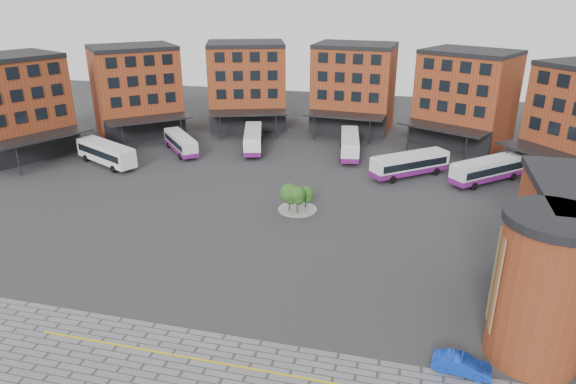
% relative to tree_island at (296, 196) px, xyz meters
% --- Properties ---
extents(ground, '(160.00, 160.00, 0.00)m').
position_rel_tree_island_xyz_m(ground, '(-1.94, -11.59, -1.86)').
color(ground, '#28282B').
rests_on(ground, ground).
extents(yellow_line, '(26.00, 0.15, 0.02)m').
position_rel_tree_island_xyz_m(yellow_line, '(0.06, -25.59, -1.83)').
color(yellow_line, gold).
rests_on(yellow_line, paving_zone).
extents(main_building, '(94.14, 42.48, 14.60)m').
position_rel_tree_island_xyz_m(main_building, '(-6.71, 26.65, 5.37)').
color(main_building, brown).
rests_on(main_building, ground).
extents(tree_island, '(4.40, 4.40, 3.27)m').
position_rel_tree_island_xyz_m(tree_island, '(0.00, 0.00, 0.00)').
color(tree_island, gray).
rests_on(tree_island, ground).
extents(bus_a, '(11.13, 7.25, 3.16)m').
position_rel_tree_island_xyz_m(bus_a, '(-29.59, 9.10, 0.01)').
color(bus_a, white).
rests_on(bus_a, ground).
extents(bus_b, '(8.42, 9.02, 2.83)m').
position_rel_tree_island_xyz_m(bus_b, '(-21.90, 16.89, -0.33)').
color(bus_b, silver).
rests_on(bus_b, ground).
extents(bus_c, '(5.57, 11.35, 3.12)m').
position_rel_tree_island_xyz_m(bus_c, '(-11.75, 20.94, -0.17)').
color(bus_c, white).
rests_on(bus_c, ground).
extents(bus_d, '(4.15, 11.44, 3.15)m').
position_rel_tree_island_xyz_m(bus_d, '(3.01, 21.73, -0.15)').
color(bus_d, white).
rests_on(bus_d, ground).
extents(bus_e, '(10.19, 9.04, 3.13)m').
position_rel_tree_island_xyz_m(bus_e, '(11.92, 14.71, -0.16)').
color(bus_e, white).
rests_on(bus_e, ground).
extents(bus_f, '(9.84, 9.37, 3.11)m').
position_rel_tree_island_xyz_m(bus_f, '(21.65, 14.91, -0.17)').
color(bus_f, silver).
rests_on(bus_f, ground).
extents(blue_car, '(3.90, 1.75, 1.24)m').
position_rel_tree_island_xyz_m(blue_car, '(16.45, -22.51, -1.24)').
color(blue_car, '#0E36B8').
rests_on(blue_car, ground).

